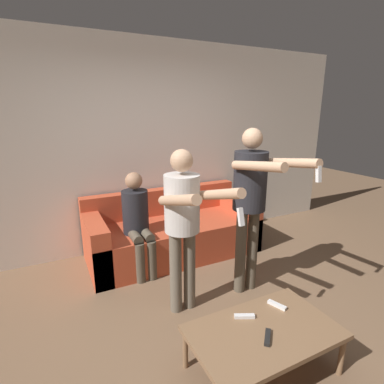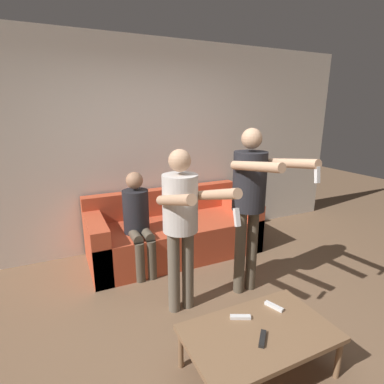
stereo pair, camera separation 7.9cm
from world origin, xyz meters
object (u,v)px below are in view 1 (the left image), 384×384
(person_standing_right, at_px, (251,193))
(person_seated, at_px, (137,219))
(remote_mid, at_px, (277,305))
(coffee_table, at_px, (264,334))
(couch, at_px, (173,233))
(person_standing_left, at_px, (184,216))
(remote_near, at_px, (268,337))
(remote_far, at_px, (244,316))

(person_standing_right, bearing_deg, person_seated, 134.28)
(person_standing_right, height_order, remote_mid, person_standing_right)
(person_standing_right, distance_m, coffee_table, 1.25)
(couch, distance_m, coffee_table, 2.00)
(person_standing_left, height_order, person_seated, person_standing_left)
(couch, height_order, remote_mid, couch)
(couch, distance_m, person_standing_right, 1.41)
(remote_near, bearing_deg, remote_far, 92.85)
(couch, distance_m, remote_near, 2.08)
(person_seated, xyz_separation_m, coffee_table, (0.37, -1.77, -0.32))
(person_seated, bearing_deg, remote_mid, -68.72)
(person_standing_left, distance_m, person_standing_right, 0.73)
(couch, bearing_deg, remote_mid, -86.57)
(person_seated, xyz_separation_m, remote_far, (0.32, -1.61, -0.28))
(coffee_table, height_order, remote_far, remote_far)
(person_seated, bearing_deg, remote_far, -78.65)
(remote_mid, distance_m, remote_far, 0.31)
(remote_far, bearing_deg, person_standing_right, 51.84)
(person_standing_left, bearing_deg, person_seated, 100.00)
(coffee_table, distance_m, remote_near, 0.09)
(person_standing_left, xyz_separation_m, remote_mid, (0.47, -0.71, -0.58))
(person_standing_right, bearing_deg, coffee_table, -120.24)
(couch, relative_size, remote_near, 16.09)
(couch, distance_m, remote_far, 1.84)
(remote_near, bearing_deg, couch, 84.92)
(person_seated, height_order, coffee_table, person_seated)
(person_seated, relative_size, remote_near, 8.73)
(person_standing_right, bearing_deg, person_standing_left, -179.73)
(person_standing_right, xyz_separation_m, remote_mid, (-0.25, -0.71, -0.70))
(coffee_table, bearing_deg, person_standing_right, 59.76)
(person_standing_left, bearing_deg, remote_mid, -56.53)
(coffee_table, bearing_deg, remote_far, 105.61)
(couch, bearing_deg, remote_far, -96.12)
(person_seated, bearing_deg, coffee_table, -78.25)
(person_standing_left, bearing_deg, couch, 72.26)
(person_standing_left, relative_size, person_standing_right, 0.91)
(person_seated, height_order, remote_mid, person_seated)
(remote_mid, bearing_deg, person_standing_right, 70.67)
(person_standing_left, height_order, coffee_table, person_standing_left)
(remote_mid, bearing_deg, couch, 93.43)
(person_standing_left, height_order, person_standing_right, person_standing_right)
(person_seated, distance_m, remote_far, 1.66)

